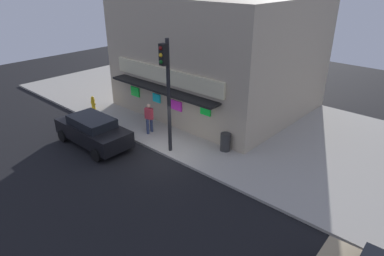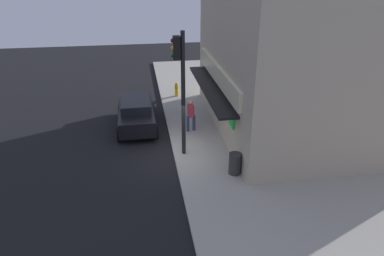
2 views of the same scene
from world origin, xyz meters
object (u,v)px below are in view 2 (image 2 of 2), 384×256
parked_car_black (136,112)px  fire_hydrant (177,89)px  traffic_light (181,79)px  trash_can (235,164)px  pedestrian (191,114)px

parked_car_black → fire_hydrant: bearing=147.3°
traffic_light → fire_hydrant: 8.30m
traffic_light → trash_can: (2.03, 1.95, -3.06)m
parked_car_black → traffic_light: bearing=28.9°
fire_hydrant → pedestrian: (5.36, 0.11, 0.50)m
fire_hydrant → parked_car_black: 4.89m
trash_can → pedestrian: size_ratio=0.54×
fire_hydrant → trash_can: (9.70, 1.27, 0.02)m
traffic_light → fire_hydrant: size_ratio=6.17×
trash_can → pedestrian: (-4.34, -1.16, 0.47)m
trash_can → parked_car_black: bearing=-145.0°
parked_car_black → trash_can: bearing=35.0°
traffic_light → pedestrian: bearing=161.2°
traffic_light → fire_hydrant: traffic_light is taller
traffic_light → parked_car_black: 4.96m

